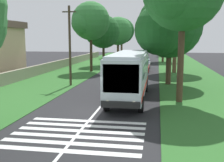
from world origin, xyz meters
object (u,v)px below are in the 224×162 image
at_px(roadside_tree_left_2, 103,33).
at_px(roadside_tree_right_1, 166,29).
at_px(trailing_car_2, 145,60).
at_px(roadside_tree_left_1, 117,32).
at_px(coach_bus, 130,73).
at_px(roadside_tree_right_2, 167,27).
at_px(roadside_tree_left_4, 121,31).
at_px(roadside_tree_left_3, 90,22).
at_px(roadside_tree_right_3, 175,21).
at_px(trailing_car_1, 145,64).
at_px(utility_pole, 70,45).
at_px(roadside_tree_right_4, 162,33).
at_px(trailing_car_0, 143,67).

xyz_separation_m(roadside_tree_left_2, roadside_tree_right_1, (30.56, -11.62, 1.61)).
height_order(trailing_car_2, roadside_tree_left_1, roadside_tree_left_1).
height_order(coach_bus, roadside_tree_right_2, roadside_tree_right_2).
relative_size(roadside_tree_left_4, roadside_tree_right_2, 1.09).
xyz_separation_m(coach_bus, roadside_tree_left_4, (55.72, 7.90, 4.53)).
height_order(roadside_tree_left_3, roadside_tree_right_3, roadside_tree_right_3).
height_order(trailing_car_1, roadside_tree_left_1, roadside_tree_left_1).
distance_m(roadside_tree_left_4, utility_pole, 50.28).
relative_size(roadside_tree_right_1, utility_pole, 1.22).
height_order(roadside_tree_left_3, roadside_tree_right_2, roadside_tree_left_3).
xyz_separation_m(trailing_car_1, roadside_tree_right_4, (11.99, -2.89, 5.27)).
distance_m(trailing_car_2, roadside_tree_right_1, 26.52).
relative_size(trailing_car_2, roadside_tree_left_4, 0.42).
bearing_deg(roadside_tree_right_1, roadside_tree_right_2, 178.58).
distance_m(roadside_tree_left_2, roadside_tree_left_3, 8.70).
bearing_deg(roadside_tree_right_4, roadside_tree_left_2, 133.87).
bearing_deg(roadside_tree_right_3, trailing_car_0, 88.71).
bearing_deg(trailing_car_2, roadside_tree_right_4, -35.14).
bearing_deg(trailing_car_0, roadside_tree_left_3, 94.22).
xyz_separation_m(trailing_car_2, roadside_tree_left_3, (-13.89, 7.20, 6.47)).
relative_size(trailing_car_2, roadside_tree_right_4, 0.47).
bearing_deg(roadside_tree_right_2, roadside_tree_right_1, -1.42).
distance_m(roadside_tree_left_3, roadside_tree_right_4, 21.29).
bearing_deg(roadside_tree_left_3, roadside_tree_left_2, -0.89).
bearing_deg(coach_bus, roadside_tree_left_2, 15.46).
bearing_deg(roadside_tree_left_2, utility_pole, -178.09).
height_order(trailing_car_0, roadside_tree_left_1, roadside_tree_left_1).
bearing_deg(trailing_car_0, roadside_tree_right_2, -164.62).
bearing_deg(roadside_tree_left_1, coach_bus, -170.68).
bearing_deg(roadside_tree_right_1, utility_pole, 168.05).
distance_m(coach_bus, roadside_tree_right_2, 9.16).
height_order(trailing_car_1, utility_pole, utility_pole).
distance_m(roadside_tree_left_2, roadside_tree_right_2, 21.48).
bearing_deg(trailing_car_0, roadside_tree_right_4, -9.09).
bearing_deg(trailing_car_1, coach_bus, 179.81).
xyz_separation_m(coach_bus, roadside_tree_left_1, (47.48, 7.79, 4.22)).
height_order(roadside_tree_left_2, roadside_tree_right_2, roadside_tree_right_2).
distance_m(coach_bus, utility_pole, 8.86).
relative_size(trailing_car_1, roadside_tree_right_2, 0.45).
xyz_separation_m(roadside_tree_left_3, roadside_tree_right_4, (18.51, -10.45, -1.20)).
height_order(roadside_tree_left_1, roadside_tree_right_3, roadside_tree_right_3).
bearing_deg(trailing_car_1, roadside_tree_right_2, -169.90).
xyz_separation_m(trailing_car_0, roadside_tree_left_2, (8.03, 7.44, 5.09)).
distance_m(coach_bus, roadside_tree_left_4, 56.46).
height_order(roadside_tree_left_1, roadside_tree_left_3, roadside_tree_left_1).
bearing_deg(roadside_tree_right_4, trailing_car_2, 144.86).
distance_m(coach_bus, roadside_tree_right_1, 57.49).
relative_size(trailing_car_0, roadside_tree_left_3, 0.43).
height_order(roadside_tree_right_1, roadside_tree_right_4, roadside_tree_right_1).
relative_size(trailing_car_0, trailing_car_2, 1.00).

